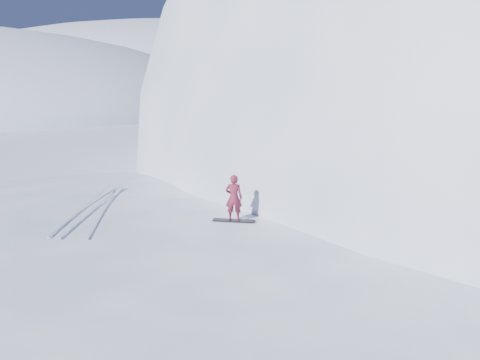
{
  "coord_description": "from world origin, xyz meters",
  "views": [
    {
      "loc": [
        6.09,
        -10.29,
        7.33
      ],
      "look_at": [
        3.1,
        4.63,
        3.5
      ],
      "focal_mm": 35.0,
      "sensor_mm": 36.0,
      "label": 1
    }
  ],
  "objects": [
    {
      "name": "ground",
      "position": [
        0.0,
        0.0,
        0.0
      ],
      "size": [
        400.0,
        400.0,
        0.0
      ],
      "primitive_type": "plane",
      "color": "white",
      "rests_on": "ground"
    },
    {
      "name": "near_ridge",
      "position": [
        1.0,
        3.0,
        0.0
      ],
      "size": [
        36.0,
        28.0,
        4.8
      ],
      "primitive_type": "ellipsoid",
      "color": "white",
      "rests_on": "ground"
    },
    {
      "name": "peak_shoulder",
      "position": [
        10.0,
        20.0,
        0.0
      ],
      "size": [
        28.0,
        24.0,
        18.0
      ],
      "primitive_type": "ellipsoid",
      "color": "white",
      "rests_on": "ground"
    },
    {
      "name": "far_ridge_c",
      "position": [
        -40.0,
        110.0,
        0.0
      ],
      "size": [
        140.0,
        90.0,
        36.0
      ],
      "primitive_type": "ellipsoid",
      "color": "white",
      "rests_on": "ground"
    },
    {
      "name": "wind_bumps",
      "position": [
        -0.56,
        2.12,
        0.0
      ],
      "size": [
        16.0,
        14.4,
        1.0
      ],
      "color": "white",
      "rests_on": "ground"
    },
    {
      "name": "snowboard",
      "position": [
        3.1,
        3.63,
        2.41
      ],
      "size": [
        1.38,
        0.35,
        0.02
      ],
      "primitive_type": "cube",
      "rotation": [
        0.0,
        0.0,
        0.07
      ],
      "color": "black",
      "rests_on": "near_ridge"
    },
    {
      "name": "snowboarder",
      "position": [
        3.1,
        3.63,
        3.17
      ],
      "size": [
        0.57,
        0.39,
        1.49
      ],
      "primitive_type": "imported",
      "rotation": [
        0.0,
        0.0,
        3.21
      ],
      "color": "maroon",
      "rests_on": "snowboard"
    },
    {
      "name": "board_tracks",
      "position": [
        -1.97,
        4.07,
        2.42
      ],
      "size": [
        2.22,
        5.95,
        0.04
      ],
      "color": "silver",
      "rests_on": "ground"
    }
  ]
}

